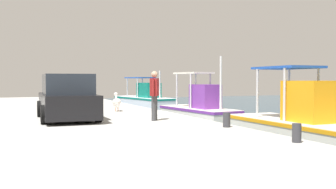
% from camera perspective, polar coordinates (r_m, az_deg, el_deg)
% --- Properties ---
extents(quay_pier, '(36.00, 10.00, 0.80)m').
position_cam_1_polar(quay_pier, '(14.28, -17.36, -5.04)').
color(quay_pier, '#B2B2AD').
rests_on(quay_pier, ground).
extents(fishing_boat_nearest, '(6.62, 2.98, 2.83)m').
position_cam_1_polar(fishing_boat_nearest, '(28.75, -3.55, -0.81)').
color(fishing_boat_nearest, white).
rests_on(fishing_boat_nearest, ground).
extents(fishing_boat_second, '(5.17, 2.15, 3.24)m').
position_cam_1_polar(fishing_boat_second, '(18.78, 4.65, -2.45)').
color(fishing_boat_second, silver).
rests_on(fishing_boat_second, ground).
extents(fishing_boat_third, '(5.29, 2.02, 3.30)m').
position_cam_1_polar(fishing_boat_third, '(13.16, 18.85, -4.32)').
color(fishing_boat_third, silver).
rests_on(fishing_boat_third, ground).
extents(pelican, '(0.97, 0.45, 0.82)m').
position_cam_1_polar(pelican, '(16.82, -7.67, -1.14)').
color(pelican, tan).
rests_on(pelican, quay_pier).
extents(fisherman_standing, '(0.51, 0.41, 1.67)m').
position_cam_1_polar(fisherman_standing, '(12.89, -2.03, 0.13)').
color(fisherman_standing, '#3F3F42').
rests_on(fisherman_standing, quay_pier).
extents(parked_car, '(4.14, 1.95, 1.57)m').
position_cam_1_polar(parked_car, '(13.70, -14.77, -0.63)').
color(parked_car, black).
rests_on(parked_car, quay_pier).
extents(mooring_bollard_nearest, '(0.22, 0.22, 0.43)m').
position_cam_1_polar(mooring_bollard_nearest, '(11.24, 8.72, -3.75)').
color(mooring_bollard_nearest, '#333338').
rests_on(mooring_bollard_nearest, quay_pier).
extents(mooring_bollard_second, '(0.20, 0.20, 0.42)m').
position_cam_1_polar(mooring_bollard_second, '(8.88, 18.61, -5.44)').
color(mooring_bollard_second, '#333338').
rests_on(mooring_bollard_second, quay_pier).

